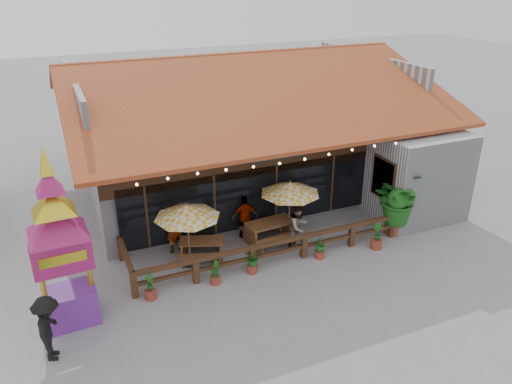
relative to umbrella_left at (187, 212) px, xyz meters
name	(u,v)px	position (x,y,z in m)	size (l,w,h in m)	color
ground	(309,248)	(4.38, -0.61, -2.08)	(100.00, 100.00, 0.00)	gray
restaurant_building	(247,139)	(4.64, 6.00, 0.12)	(15.50, 14.73, 6.09)	#BBBBC0
patio_railing	(256,249)	(2.13, -0.88, -1.47)	(10.00, 2.60, 0.92)	#482A19
umbrella_left	(187,212)	(0.00, 0.00, 0.00)	(2.40, 2.40, 2.39)	brown
umbrella_right	(290,188)	(4.01, 0.35, 0.00)	(2.34, 2.34, 2.39)	brown
picnic_table_left	(202,246)	(0.52, 0.25, -1.58)	(1.90, 1.77, 0.74)	brown
picnic_table_right	(270,229)	(3.20, 0.32, -1.50)	(1.93, 1.70, 0.87)	brown
thai_sign_tower	(57,228)	(-4.00, -1.54, 1.01)	(2.26, 2.26, 5.85)	#672790
tropical_plant	(397,199)	(7.93, -0.93, -0.63)	(2.42, 2.40, 2.53)	maroon
diner_a	(174,229)	(-0.23, 1.09, -1.17)	(0.67, 0.44, 1.83)	#352011
diner_b	(298,227)	(4.00, -0.43, -1.22)	(0.84, 0.66, 1.73)	#352011
diner_c	(245,217)	(2.51, 1.09, -1.24)	(0.99, 0.41, 1.69)	#352011
pedestrian	(49,329)	(-4.61, -2.92, -1.13)	(1.22, 0.70, 1.89)	black
planter_a	(150,288)	(-1.69, -1.38, -1.70)	(0.39, 0.37, 0.90)	maroon
planter_b	(215,273)	(0.45, -1.40, -1.70)	(0.34, 0.37, 0.84)	maroon
planter_c	(252,260)	(1.80, -1.29, -1.61)	(0.65, 0.62, 0.84)	maroon
planter_d	(320,248)	(4.38, -1.38, -1.67)	(0.44, 0.44, 0.85)	maroon
planter_e	(377,238)	(6.63, -1.61, -1.64)	(0.42, 0.43, 1.04)	maroon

